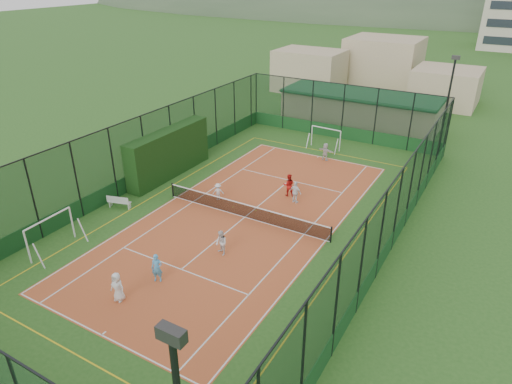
# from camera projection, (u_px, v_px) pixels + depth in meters

# --- Properties ---
(ground) EXTENTS (300.00, 300.00, 0.00)m
(ground) POSITION_uv_depth(u_px,v_px,m) (245.00, 217.00, 28.86)
(ground) COLOR #27571D
(ground) RESTS_ON ground
(court_slab) EXTENTS (11.17, 23.97, 0.01)m
(court_slab) POSITION_uv_depth(u_px,v_px,m) (245.00, 217.00, 28.86)
(court_slab) COLOR #BA5A29
(court_slab) RESTS_ON ground
(tennis_net) EXTENTS (11.67, 0.12, 1.06)m
(tennis_net) POSITION_uv_depth(u_px,v_px,m) (245.00, 210.00, 28.63)
(tennis_net) COLOR black
(tennis_net) RESTS_ON ground
(perimeter_fence) EXTENTS (18.12, 34.12, 5.00)m
(perimeter_fence) POSITION_uv_depth(u_px,v_px,m) (244.00, 182.00, 27.75)
(perimeter_fence) COLOR black
(perimeter_fence) RESTS_ON ground
(floodlight_ne) EXTENTS (0.60, 0.26, 8.25)m
(floodlight_ne) POSITION_uv_depth(u_px,v_px,m) (446.00, 109.00, 36.03)
(floodlight_ne) COLOR black
(floodlight_ne) RESTS_ON ground
(clubhouse) EXTENTS (15.20, 7.20, 3.15)m
(clubhouse) POSITION_uv_depth(u_px,v_px,m) (360.00, 109.00, 45.21)
(clubhouse) COLOR tan
(clubhouse) RESTS_ON ground
(distant_hills) EXTENTS (200.00, 60.00, 24.00)m
(distant_hills) POSITION_uv_depth(u_px,v_px,m) (490.00, 16.00, 145.10)
(distant_hills) COLOR #384C33
(distant_hills) RESTS_ON ground
(hedge_left) EXTENTS (1.22, 8.10, 3.54)m
(hedge_left) POSITION_uv_depth(u_px,v_px,m) (169.00, 153.00, 33.97)
(hedge_left) COLOR black
(hedge_left) RESTS_ON ground
(white_bench) EXTENTS (1.61, 0.85, 0.87)m
(white_bench) POSITION_uv_depth(u_px,v_px,m) (120.00, 201.00, 29.86)
(white_bench) COLOR white
(white_bench) RESTS_ON ground
(futsal_goal_near) EXTENTS (3.10, 0.99, 1.98)m
(futsal_goal_near) POSITION_uv_depth(u_px,v_px,m) (51.00, 234.00, 25.17)
(futsal_goal_near) COLOR white
(futsal_goal_near) RESTS_ON ground
(futsal_goal_far) EXTENTS (2.84, 0.99, 1.80)m
(futsal_goal_far) POSITION_uv_depth(u_px,v_px,m) (326.00, 138.00, 39.43)
(futsal_goal_far) COLOR white
(futsal_goal_far) RESTS_ON ground
(child_near_left) EXTENTS (0.79, 0.55, 1.52)m
(child_near_left) POSITION_uv_depth(u_px,v_px,m) (118.00, 287.00, 21.39)
(child_near_left) COLOR white
(child_near_left) RESTS_ON court_slab
(child_near_mid) EXTENTS (0.66, 0.57, 1.53)m
(child_near_mid) POSITION_uv_depth(u_px,v_px,m) (157.00, 268.00, 22.72)
(child_near_mid) COLOR #4BA0D7
(child_near_mid) RESTS_ON court_slab
(child_near_right) EXTENTS (0.87, 0.80, 1.44)m
(child_near_right) POSITION_uv_depth(u_px,v_px,m) (221.00, 243.00, 24.86)
(child_near_right) COLOR white
(child_near_right) RESTS_ON court_slab
(child_far_left) EXTENTS (0.88, 0.79, 1.19)m
(child_far_left) POSITION_uv_depth(u_px,v_px,m) (218.00, 192.00, 30.79)
(child_far_left) COLOR white
(child_far_left) RESTS_ON court_slab
(child_far_right) EXTENTS (0.95, 0.52, 1.53)m
(child_far_right) POSITION_uv_depth(u_px,v_px,m) (296.00, 192.00, 30.31)
(child_far_right) COLOR white
(child_far_right) RESTS_ON court_slab
(child_far_back) EXTENTS (1.40, 0.66, 1.45)m
(child_far_back) POSITION_uv_depth(u_px,v_px,m) (325.00, 152.00, 37.04)
(child_far_back) COLOR silver
(child_far_back) RESTS_ON court_slab
(coach) EXTENTS (0.97, 0.91, 1.60)m
(coach) POSITION_uv_depth(u_px,v_px,m) (289.00, 185.00, 31.25)
(coach) COLOR red
(coach) RESTS_ON court_slab
(tennis_balls) EXTENTS (2.63, 0.59, 0.07)m
(tennis_balls) POSITION_uv_depth(u_px,v_px,m) (253.00, 210.00, 29.61)
(tennis_balls) COLOR #CCE033
(tennis_balls) RESTS_ON court_slab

